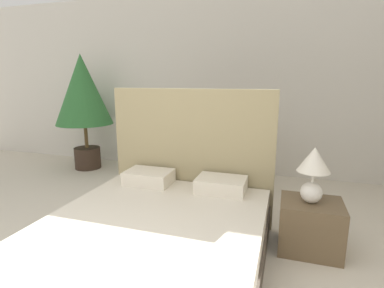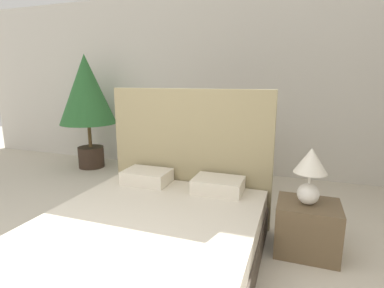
# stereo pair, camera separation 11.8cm
# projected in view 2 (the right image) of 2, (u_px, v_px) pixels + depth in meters

# --- Properties ---
(wall_back) EXTENTS (10.00, 0.06, 2.90)m
(wall_back) POSITION_uv_depth(u_px,v_px,m) (222.00, 84.00, 4.85)
(wall_back) COLOR silver
(wall_back) RESTS_ON ground_plane
(bed) EXTENTS (1.77, 2.24, 1.43)m
(bed) POSITION_uv_depth(u_px,v_px,m) (146.00, 240.00, 2.41)
(bed) COLOR #4C4238
(bed) RESTS_ON ground_plane
(armchair_near_window_left) EXTENTS (0.68, 0.73, 0.83)m
(armchair_near_window_left) POSITION_uv_depth(u_px,v_px,m) (163.00, 162.00, 4.63)
(armchair_near_window_left) COLOR silver
(armchair_near_window_left) RESTS_ON ground_plane
(armchair_near_window_right) EXTENTS (0.67, 0.72, 0.83)m
(armchair_near_window_right) POSITION_uv_depth(u_px,v_px,m) (227.00, 169.00, 4.30)
(armchair_near_window_right) COLOR silver
(armchair_near_window_right) RESTS_ON ground_plane
(potted_palm) EXTENTS (0.94, 0.94, 1.94)m
(potted_palm) POSITION_uv_depth(u_px,v_px,m) (87.00, 94.00, 5.06)
(potted_palm) COLOR #38281E
(potted_palm) RESTS_ON ground_plane
(nightstand) EXTENTS (0.53, 0.45, 0.46)m
(nightstand) POSITION_uv_depth(u_px,v_px,m) (307.00, 228.00, 2.67)
(nightstand) COLOR brown
(nightstand) RESTS_ON ground_plane
(table_lamp) EXTENTS (0.28, 0.28, 0.50)m
(table_lamp) POSITION_uv_depth(u_px,v_px,m) (310.00, 170.00, 2.55)
(table_lamp) COLOR white
(table_lamp) RESTS_ON nightstand
(side_table) EXTENTS (0.39, 0.39, 0.48)m
(side_table) POSITION_uv_depth(u_px,v_px,m) (192.00, 169.00, 4.41)
(side_table) COLOR gold
(side_table) RESTS_ON ground_plane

